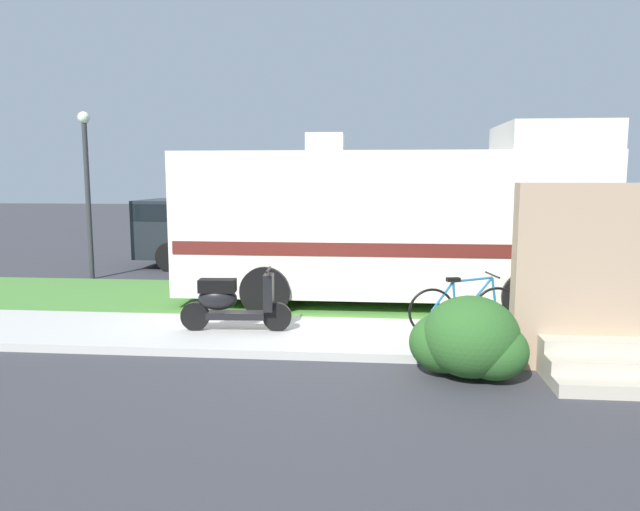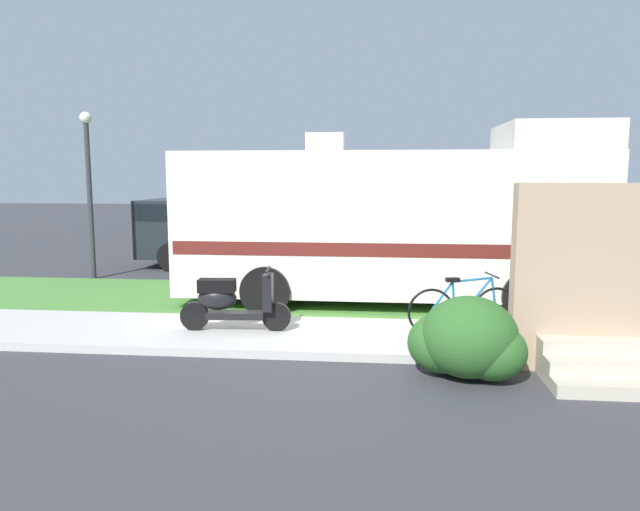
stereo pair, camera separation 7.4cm
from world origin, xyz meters
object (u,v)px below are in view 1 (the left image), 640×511
object	(u,v)px
pickup_truck_near	(223,231)
street_lamp_post	(87,178)
motorhome_rv	(392,222)
bicycle	(464,308)
scooter	(232,301)
pickup_truck_far	(501,225)
bottle_green	(502,334)

from	to	relation	value
pickup_truck_near	street_lamp_post	distance (m)	3.77
motorhome_rv	bicycle	xyz separation A→B (m)	(1.03, -2.45, -1.11)
street_lamp_post	pickup_truck_near	bearing A→B (deg)	39.91
bicycle	pickup_truck_near	size ratio (longest dim) A/B	0.30
motorhome_rv	scooter	xyz separation A→B (m)	(-2.50, -2.58, -1.04)
pickup_truck_far	bottle_green	world-z (taller)	pickup_truck_far
bottle_green	scooter	bearing A→B (deg)	176.42
pickup_truck_near	motorhome_rv	bearing A→B (deg)	-44.75
pickup_truck_far	street_lamp_post	xyz separation A→B (m)	(-10.76, -5.51, 1.50)
scooter	bicycle	xyz separation A→B (m)	(3.52, 0.13, -0.06)
bottle_green	pickup_truck_near	bearing A→B (deg)	129.52
bicycle	pickup_truck_far	bearing A→B (deg)	75.68
scooter	pickup_truck_near	xyz separation A→B (m)	(-1.98, 7.01, 0.40)
scooter	bottle_green	size ratio (longest dim) A/B	6.20
pickup_truck_near	street_lamp_post	world-z (taller)	street_lamp_post
pickup_truck_far	scooter	bearing A→B (deg)	-120.73
motorhome_rv	bicycle	world-z (taller)	motorhome_rv
pickup_truck_far	street_lamp_post	size ratio (longest dim) A/B	1.45
pickup_truck_far	motorhome_rv	bearing A→B (deg)	-115.15
pickup_truck_near	street_lamp_post	bearing A→B (deg)	-140.09
street_lamp_post	motorhome_rv	bearing A→B (deg)	-17.16
bicycle	pickup_truck_near	distance (m)	8.83
motorhome_rv	pickup_truck_near	bearing A→B (deg)	135.25
pickup_truck_near	street_lamp_post	xyz separation A→B (m)	(-2.67, -2.23, 1.45)
bicycle	bottle_green	distance (m)	0.68
motorhome_rv	street_lamp_post	size ratio (longest dim) A/B	1.96
pickup_truck_far	pickup_truck_near	bearing A→B (deg)	-157.93
pickup_truck_far	street_lamp_post	world-z (taller)	street_lamp_post
pickup_truck_near	pickup_truck_far	bearing A→B (deg)	22.07
scooter	street_lamp_post	size ratio (longest dim) A/B	0.43
scooter	bottle_green	bearing A→B (deg)	-3.58
scooter	street_lamp_post	xyz separation A→B (m)	(-4.64, 4.78, 1.85)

